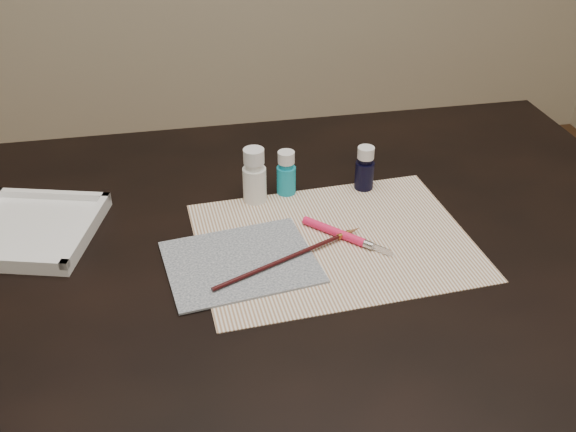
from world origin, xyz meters
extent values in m
cube|color=black|center=(0.00, 0.00, 0.38)|extent=(1.30, 0.90, 0.75)
cube|color=white|center=(0.07, -0.01, 0.75)|extent=(0.44, 0.34, 0.00)
cube|color=black|center=(-0.08, -0.04, 0.75)|extent=(0.24, 0.20, 0.00)
cylinder|color=white|center=(-0.03, 0.14, 0.80)|extent=(0.05, 0.05, 0.10)
cylinder|color=#159CB7|center=(0.03, 0.15, 0.79)|extent=(0.04, 0.04, 0.08)
cylinder|color=black|center=(0.16, 0.14, 0.79)|extent=(0.04, 0.04, 0.08)
cube|color=white|center=(-0.40, 0.10, 0.76)|extent=(0.25, 0.25, 0.02)
camera|label=1|loc=(-0.16, -0.80, 1.33)|focal=40.00mm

